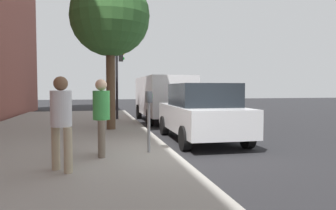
{
  "coord_description": "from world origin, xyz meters",
  "views": [
    {
      "loc": [
        -7.2,
        1.74,
        1.62
      ],
      "look_at": [
        0.07,
        0.12,
        1.23
      ],
      "focal_mm": 33.57,
      "sensor_mm": 36.0,
      "label": 1
    }
  ],
  "objects_px": {
    "parked_sedan_near": "(201,112)",
    "traffic_signal": "(119,69)",
    "parking_meter": "(149,108)",
    "parked_van_far": "(163,96)",
    "pedestrian_bystander": "(61,116)",
    "pedestrian_at_meter": "(101,112)",
    "street_tree": "(110,17)"
  },
  "relations": [
    {
      "from": "pedestrian_at_meter",
      "to": "traffic_signal",
      "type": "xyz_separation_m",
      "value": [
        8.32,
        -0.92,
        1.45
      ]
    },
    {
      "from": "street_tree",
      "to": "traffic_signal",
      "type": "relative_size",
      "value": 1.52
    },
    {
      "from": "pedestrian_at_meter",
      "to": "street_tree",
      "type": "bearing_deg",
      "value": 87.11
    },
    {
      "from": "parked_sedan_near",
      "to": "parked_van_far",
      "type": "height_order",
      "value": "parked_van_far"
    },
    {
      "from": "parked_sedan_near",
      "to": "traffic_signal",
      "type": "distance_m",
      "value": 6.67
    },
    {
      "from": "pedestrian_at_meter",
      "to": "street_tree",
      "type": "xyz_separation_m",
      "value": [
        4.56,
        -0.38,
        3.04
      ]
    },
    {
      "from": "parking_meter",
      "to": "parked_van_far",
      "type": "distance_m",
      "value": 8.13
    },
    {
      "from": "parked_sedan_near",
      "to": "pedestrian_bystander",
      "type": "bearing_deg",
      "value": 132.03
    },
    {
      "from": "pedestrian_at_meter",
      "to": "pedestrian_bystander",
      "type": "distance_m",
      "value": 1.35
    },
    {
      "from": "parking_meter",
      "to": "pedestrian_bystander",
      "type": "xyz_separation_m",
      "value": [
        -1.33,
        1.77,
        -0.04
      ]
    },
    {
      "from": "traffic_signal",
      "to": "parking_meter",
      "type": "bearing_deg",
      "value": -178.92
    },
    {
      "from": "parking_meter",
      "to": "pedestrian_at_meter",
      "type": "relative_size",
      "value": 0.84
    },
    {
      "from": "pedestrian_bystander",
      "to": "parked_sedan_near",
      "type": "distance_m",
      "value": 5.03
    },
    {
      "from": "parked_van_far",
      "to": "parked_sedan_near",
      "type": "bearing_deg",
      "value": 179.99
    },
    {
      "from": "parking_meter",
      "to": "pedestrian_at_meter",
      "type": "xyz_separation_m",
      "value": [
        -0.18,
        1.07,
        -0.05
      ]
    },
    {
      "from": "pedestrian_bystander",
      "to": "parked_van_far",
      "type": "height_order",
      "value": "parked_van_far"
    },
    {
      "from": "pedestrian_at_meter",
      "to": "parked_van_far",
      "type": "xyz_separation_m",
      "value": [
        8.08,
        -3.02,
        0.14
      ]
    },
    {
      "from": "parked_sedan_near",
      "to": "street_tree",
      "type": "distance_m",
      "value": 4.81
    },
    {
      "from": "parking_meter",
      "to": "parked_sedan_near",
      "type": "height_order",
      "value": "parked_sedan_near"
    },
    {
      "from": "parking_meter",
      "to": "pedestrian_bystander",
      "type": "relative_size",
      "value": 0.84
    },
    {
      "from": "pedestrian_at_meter",
      "to": "parked_van_far",
      "type": "distance_m",
      "value": 8.62
    },
    {
      "from": "parking_meter",
      "to": "parked_van_far",
      "type": "bearing_deg",
      "value": -13.92
    },
    {
      "from": "street_tree",
      "to": "parking_meter",
      "type": "bearing_deg",
      "value": -171.04
    },
    {
      "from": "parking_meter",
      "to": "parked_van_far",
      "type": "relative_size",
      "value": 0.27
    },
    {
      "from": "parking_meter",
      "to": "street_tree",
      "type": "relative_size",
      "value": 0.26
    },
    {
      "from": "parked_sedan_near",
      "to": "traffic_signal",
      "type": "bearing_deg",
      "value": 19.07
    },
    {
      "from": "pedestrian_bystander",
      "to": "parked_sedan_near",
      "type": "relative_size",
      "value": 0.38
    },
    {
      "from": "parking_meter",
      "to": "pedestrian_at_meter",
      "type": "distance_m",
      "value": 1.09
    },
    {
      "from": "pedestrian_at_meter",
      "to": "pedestrian_bystander",
      "type": "relative_size",
      "value": 0.99
    },
    {
      "from": "pedestrian_bystander",
      "to": "street_tree",
      "type": "relative_size",
      "value": 0.31
    },
    {
      "from": "parking_meter",
      "to": "street_tree",
      "type": "distance_m",
      "value": 5.34
    },
    {
      "from": "pedestrian_bystander",
      "to": "parked_van_far",
      "type": "distance_m",
      "value": 9.95
    }
  ]
}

